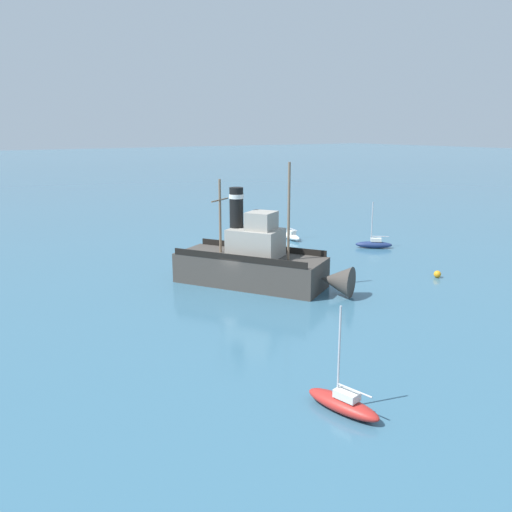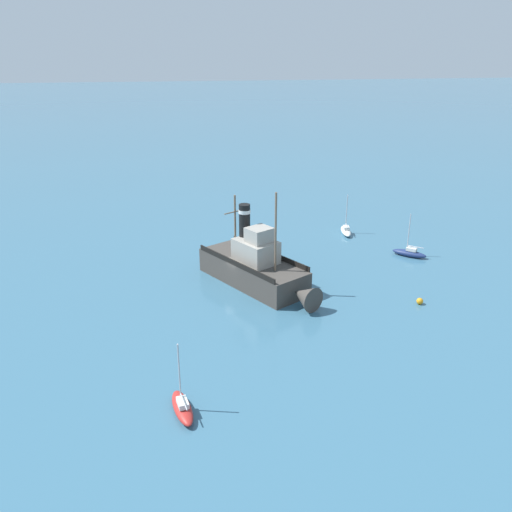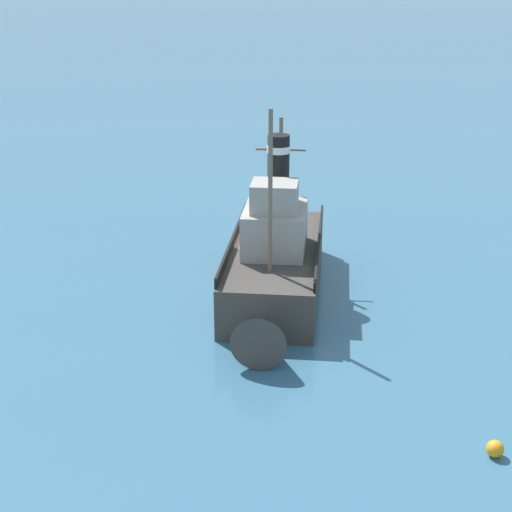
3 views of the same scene
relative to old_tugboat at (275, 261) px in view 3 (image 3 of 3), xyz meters
The scene contains 3 objects.
ground_plane 2.63m from the old_tugboat, 13.38° to the right, with size 600.00×600.00×0.00m, color #38667F.
old_tugboat is the anchor object (origin of this frame).
mooring_buoy 15.54m from the old_tugboat, 154.67° to the left, with size 0.60×0.60×0.60m, color orange.
Camera 3 is at (-22.83, 30.00, 15.92)m, focal length 55.00 mm.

